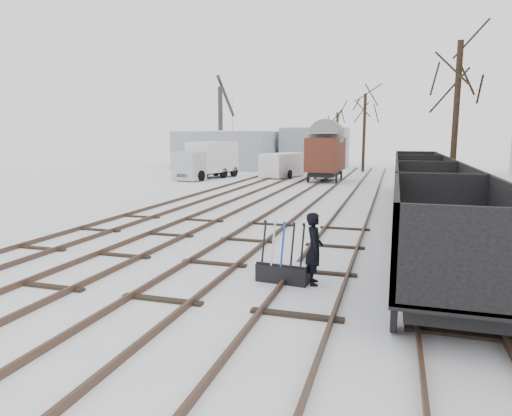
{
  "coord_description": "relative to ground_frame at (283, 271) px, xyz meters",
  "views": [
    {
      "loc": [
        4.75,
        -11.52,
        3.58
      ],
      "look_at": [
        0.38,
        2.81,
        1.2
      ],
      "focal_mm": 32.0,
      "sensor_mm": 36.0,
      "label": 1
    }
  ],
  "objects": [
    {
      "name": "shed_right",
      "position": [
        -6.22,
        40.96,
        1.96
      ],
      "size": [
        7.0,
        6.0,
        4.5
      ],
      "color": "#9AA1AD",
      "rests_on": "ground"
    },
    {
      "name": "freight_wagon_b",
      "position": [
        3.78,
        6.21,
        0.69
      ],
      "size": [
        2.5,
        6.25,
        2.55
      ],
      "color": "black",
      "rests_on": "ground"
    },
    {
      "name": "lorry",
      "position": [
        -12.59,
        24.99,
        1.29
      ],
      "size": [
        3.26,
        7.02,
        3.06
      ],
      "rotation": [
        0.0,
        0.0,
        -0.24
      ],
      "color": "black",
      "rests_on": "ground"
    },
    {
      "name": "freight_wagon_d",
      "position": [
        3.78,
        19.01,
        0.69
      ],
      "size": [
        2.5,
        6.25,
        2.55
      ],
      "color": "black",
      "rests_on": "ground"
    },
    {
      "name": "tree_far_left",
      "position": [
        -4.01,
        42.57,
        2.81
      ],
      "size": [
        0.3,
        0.3,
        6.18
      ],
      "primitive_type": "cylinder",
      "color": "black",
      "rests_on": "ground"
    },
    {
      "name": "shed_left",
      "position": [
        -15.22,
        36.96,
        1.76
      ],
      "size": [
        10.0,
        8.0,
        4.1
      ],
      "color": "#9AA1AD",
      "rests_on": "ground"
    },
    {
      "name": "tree_near",
      "position": [
        5.32,
        14.63,
        3.82
      ],
      "size": [
        0.3,
        0.3,
        8.2
      ],
      "primitive_type": "cylinder",
      "color": "black",
      "rests_on": "ground"
    },
    {
      "name": "crane",
      "position": [
        -14.92,
        34.27,
        2.25
      ],
      "size": [
        2.01,
        5.63,
        9.62
      ],
      "rotation": [
        0.0,
        0.0,
        0.05
      ],
      "color": "#2D2E32",
      "rests_on": "ground"
    },
    {
      "name": "ground",
      "position": [
        -2.22,
        0.96,
        -0.28
      ],
      "size": [
        120.0,
        120.0,
        0.0
      ],
      "primitive_type": "plane",
      "color": "white",
      "rests_on": "ground"
    },
    {
      "name": "tracks",
      "position": [
        -2.22,
        14.64,
        -0.21
      ],
      "size": [
        13.9,
        52.0,
        0.16
      ],
      "color": "black",
      "rests_on": "ground"
    },
    {
      "name": "worker",
      "position": [
        0.75,
        0.1,
        0.6
      ],
      "size": [
        0.56,
        0.72,
        1.77
      ],
      "primitive_type": "imported",
      "rotation": [
        0.0,
        0.0,
        1.8
      ],
      "color": "black",
      "rests_on": "ground"
    },
    {
      "name": "freight_wagon_c",
      "position": [
        3.78,
        12.61,
        0.69
      ],
      "size": [
        2.5,
        6.25,
        2.55
      ],
      "color": "black",
      "rests_on": "ground"
    },
    {
      "name": "box_van_wagon",
      "position": [
        -2.79,
        25.82,
        1.92
      ],
      "size": [
        2.83,
        5.06,
        3.78
      ],
      "rotation": [
        0.0,
        0.0,
        -0.04
      ],
      "color": "black",
      "rests_on": "ground"
    },
    {
      "name": "panel_van",
      "position": [
        -6.81,
        28.07,
        0.8
      ],
      "size": [
        3.34,
        5.1,
        2.08
      ],
      "rotation": [
        0.0,
        0.0,
        -0.3
      ],
      "color": "silver",
      "rests_on": "ground"
    },
    {
      "name": "ground_frame",
      "position": [
        0.0,
        0.0,
        0.0
      ],
      "size": [
        1.34,
        0.56,
        1.49
      ],
      "rotation": [
        0.0,
        0.0,
        -0.11
      ],
      "color": "black",
      "rests_on": "ground"
    },
    {
      "name": "tree_far_right",
      "position": [
        -0.59,
        36.46,
        3.55
      ],
      "size": [
        0.3,
        0.3,
        7.67
      ],
      "primitive_type": "cylinder",
      "color": "black",
      "rests_on": "ground"
    },
    {
      "name": "freight_wagon_a",
      "position": [
        3.78,
        -0.19,
        0.69
      ],
      "size": [
        2.5,
        6.25,
        2.55
      ],
      "color": "black",
      "rests_on": "ground"
    }
  ]
}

